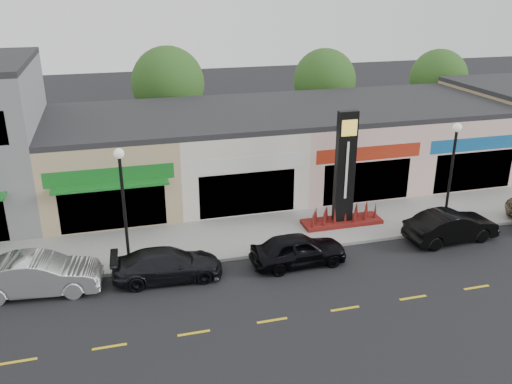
{
  "coord_description": "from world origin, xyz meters",
  "views": [
    {
      "loc": [
        -8.18,
        -19.59,
        12.05
      ],
      "look_at": [
        -1.72,
        4.0,
        2.48
      ],
      "focal_mm": 38.0,
      "sensor_mm": 36.0,
      "label": 1
    }
  ],
  "objects_px": {
    "lamp_east_near": "(452,165)",
    "car_black_sedan": "(298,250)",
    "pylon_sign": "(344,185)",
    "car_dark_sedan": "(167,265)",
    "car_black_conv": "(451,226)",
    "lamp_west_near": "(123,197)",
    "car_white_van": "(39,275)"
  },
  "relations": [
    {
      "from": "pylon_sign",
      "to": "car_black_conv",
      "type": "relative_size",
      "value": 1.29
    },
    {
      "from": "lamp_east_near",
      "to": "pylon_sign",
      "type": "xyz_separation_m",
      "value": [
        -5.0,
        1.7,
        -1.2
      ]
    },
    {
      "from": "pylon_sign",
      "to": "car_black_conv",
      "type": "distance_m",
      "value": 5.6
    },
    {
      "from": "lamp_west_near",
      "to": "car_black_sedan",
      "type": "height_order",
      "value": "lamp_west_near"
    },
    {
      "from": "lamp_west_near",
      "to": "car_black_sedan",
      "type": "xyz_separation_m",
      "value": [
        7.41,
        -1.6,
        -2.74
      ]
    },
    {
      "from": "lamp_east_near",
      "to": "car_black_conv",
      "type": "distance_m",
      "value": 3.05
    },
    {
      "from": "pylon_sign",
      "to": "car_white_van",
      "type": "height_order",
      "value": "pylon_sign"
    },
    {
      "from": "lamp_east_near",
      "to": "car_black_conv",
      "type": "relative_size",
      "value": 1.17
    },
    {
      "from": "car_dark_sedan",
      "to": "pylon_sign",
      "type": "bearing_deg",
      "value": -69.45
    },
    {
      "from": "car_white_van",
      "to": "car_dark_sedan",
      "type": "height_order",
      "value": "car_white_van"
    },
    {
      "from": "car_white_van",
      "to": "car_dark_sedan",
      "type": "bearing_deg",
      "value": -87.37
    },
    {
      "from": "car_dark_sedan",
      "to": "car_black_sedan",
      "type": "distance_m",
      "value": 5.86
    },
    {
      "from": "car_white_van",
      "to": "car_black_sedan",
      "type": "height_order",
      "value": "car_white_van"
    },
    {
      "from": "car_dark_sedan",
      "to": "car_white_van",
      "type": "bearing_deg",
      "value": 89.69
    },
    {
      "from": "lamp_east_near",
      "to": "car_black_sedan",
      "type": "distance_m",
      "value": 9.16
    },
    {
      "from": "pylon_sign",
      "to": "car_dark_sedan",
      "type": "xyz_separation_m",
      "value": [
        -9.44,
        -3.02,
        -1.59
      ]
    },
    {
      "from": "pylon_sign",
      "to": "car_white_van",
      "type": "distance_m",
      "value": 14.98
    },
    {
      "from": "lamp_west_near",
      "to": "car_dark_sedan",
      "type": "distance_m",
      "value": 3.46
    },
    {
      "from": "lamp_west_near",
      "to": "car_white_van",
      "type": "relative_size",
      "value": 1.1
    },
    {
      "from": "lamp_west_near",
      "to": "car_white_van",
      "type": "height_order",
      "value": "lamp_west_near"
    },
    {
      "from": "car_white_van",
      "to": "car_black_sedan",
      "type": "bearing_deg",
      "value": -87.17
    },
    {
      "from": "car_black_sedan",
      "to": "car_black_conv",
      "type": "relative_size",
      "value": 0.93
    },
    {
      "from": "lamp_west_near",
      "to": "car_dark_sedan",
      "type": "height_order",
      "value": "lamp_west_near"
    },
    {
      "from": "lamp_east_near",
      "to": "car_black_sedan",
      "type": "xyz_separation_m",
      "value": [
        -8.59,
        -1.6,
        -2.74
      ]
    },
    {
      "from": "car_dark_sedan",
      "to": "car_black_conv",
      "type": "height_order",
      "value": "car_black_conv"
    },
    {
      "from": "lamp_east_near",
      "to": "car_black_conv",
      "type": "xyz_separation_m",
      "value": [
        -0.52,
        -1.3,
        -2.71
      ]
    },
    {
      "from": "lamp_east_near",
      "to": "car_dark_sedan",
      "type": "bearing_deg",
      "value": -174.77
    },
    {
      "from": "lamp_west_near",
      "to": "lamp_east_near",
      "type": "relative_size",
      "value": 1.0
    },
    {
      "from": "pylon_sign",
      "to": "car_dark_sedan",
      "type": "bearing_deg",
      "value": -162.26
    },
    {
      "from": "car_black_conv",
      "to": "car_dark_sedan",
      "type": "bearing_deg",
      "value": 86.09
    },
    {
      "from": "pylon_sign",
      "to": "car_dark_sedan",
      "type": "relative_size",
      "value": 1.28
    },
    {
      "from": "lamp_east_near",
      "to": "car_white_van",
      "type": "distance_m",
      "value": 19.86
    }
  ]
}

